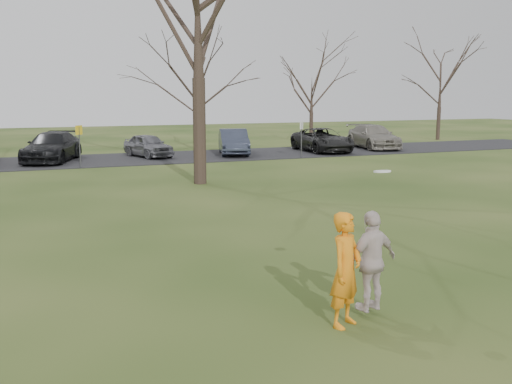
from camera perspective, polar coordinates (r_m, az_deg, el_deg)
ground at (r=9.37m, az=9.41°, el=-12.93°), size 120.00×120.00×0.00m
parking_strip at (r=32.87m, az=-13.82°, el=3.11°), size 62.00×6.50×0.04m
player_defender at (r=9.11m, az=8.82°, el=-7.55°), size 0.78×0.71×1.80m
car_3 at (r=32.72m, az=-19.38°, el=4.20°), size 3.81×5.70×1.53m
car_4 at (r=33.67m, az=-10.53°, el=4.52°), size 2.55×4.11×1.31m
car_5 at (r=34.46m, az=-2.22°, el=4.94°), size 2.71×4.78×1.49m
car_6 at (r=36.43m, az=6.51°, el=5.10°), size 2.63×5.30×1.44m
car_7 at (r=39.17m, az=11.44°, el=5.34°), size 2.95×5.53×1.53m
catching_play at (r=9.57m, az=11.31°, el=-6.61°), size 1.02×0.58×2.29m
sign_yellow at (r=29.55m, az=-16.94°, el=5.06°), size 0.35×0.35×2.08m
sign_white at (r=32.85m, az=4.48°, el=5.86°), size 0.35×0.35×2.08m
big_tree at (r=23.56m, az=-5.77°, el=17.91°), size 9.00×9.00×14.00m
small_tree_row at (r=38.48m, az=-8.60°, el=9.96°), size 55.00×5.90×8.50m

